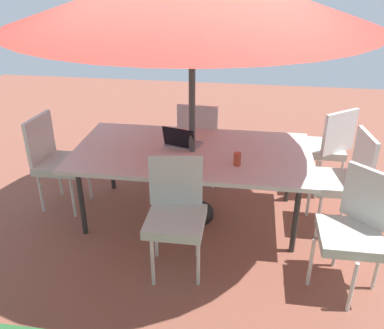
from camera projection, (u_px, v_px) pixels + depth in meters
The scene contains 10 objects.
ground_plane at pixel (192, 216), 4.28m from camera, with size 10.00×10.00×0.02m, color #935442.
dining_table at pixel (192, 155), 3.97m from camera, with size 2.24×1.17×0.73m.
chair_southwest at pixel (326, 145), 4.51m from camera, with size 0.58×0.58×0.98m.
chair_south at pixel (200, 138), 4.69m from camera, with size 0.46×0.47×0.98m.
chair_north at pixel (176, 211), 3.35m from camera, with size 0.48×0.49×0.98m.
chair_east at pixel (56, 158), 4.23m from camera, with size 0.48×0.47×0.98m.
chair_west at pixel (344, 177), 3.87m from camera, with size 0.49×0.48×0.98m.
chair_northwest at pixel (356, 227), 3.15m from camera, with size 0.59×0.59×0.98m.
laptop at pixel (182, 142), 4.02m from camera, with size 0.38×0.32×0.21m.
cup at pixel (237, 159), 3.65m from camera, with size 0.07×0.07×0.12m, color #CC4C33.
Camera 1 is at (-0.51, 3.55, 2.39)m, focal length 39.00 mm.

